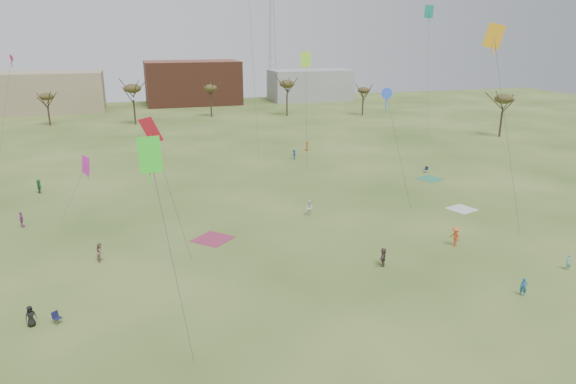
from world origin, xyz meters
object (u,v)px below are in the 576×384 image
object	(u,v)px
flyer_near_right	(524,287)
camp_chair_right	(426,171)
camp_chair_left	(57,320)
radio_tower	(272,34)

from	to	relation	value
flyer_near_right	camp_chair_right	distance (m)	36.89
flyer_near_right	camp_chair_left	size ratio (longest dim) A/B	1.67
camp_chair_left	radio_tower	bearing A→B (deg)	27.76
radio_tower	camp_chair_right	bearing A→B (deg)	-91.64
camp_chair_right	radio_tower	xyz separation A→B (m)	(2.65, 92.70, 18.95)
camp_chair_right	radio_tower	bearing A→B (deg)	149.49
flyer_near_right	radio_tower	size ratio (longest dim) A/B	0.04
camp_chair_left	camp_chair_right	xyz separation A→B (m)	(46.67, 28.25, 0.00)
camp_chair_left	radio_tower	world-z (taller)	radio_tower
flyer_near_right	camp_chair_right	bearing A→B (deg)	110.26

